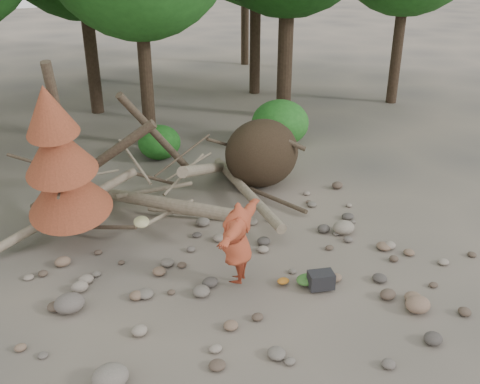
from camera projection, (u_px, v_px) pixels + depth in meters
ground at (262, 281)px, 11.23m from camera, size 120.00×120.00×0.00m
deadfall_pile at (245, 159)px, 15.08m from camera, size 8.55×5.24×3.30m
dead_conifer at (61, 163)px, 11.63m from camera, size 2.06×2.16×4.35m
bush_mid at (159, 142)px, 17.53m from camera, size 1.40×1.40×1.12m
bush_right at (280, 123)px, 18.66m from camera, size 2.00×2.00×1.60m
frisbee_thrower at (237, 243)px, 10.75m from camera, size 3.20×1.94×2.09m
backpack at (321, 282)px, 10.90m from camera, size 0.59×0.48×0.34m
cloth_green at (307, 282)px, 11.07m from camera, size 0.46×0.38×0.17m
cloth_orange at (283, 283)px, 11.10m from camera, size 0.26×0.22×0.10m
boulder_front_left at (110, 377)px, 8.50m from camera, size 0.59×0.53×0.36m
boulder_front_right at (418, 304)px, 10.26m from camera, size 0.50×0.45×0.30m
boulder_mid_right at (344, 227)px, 13.05m from camera, size 0.54×0.49×0.32m
boulder_mid_left at (69, 303)px, 10.25m from camera, size 0.59×0.53×0.35m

